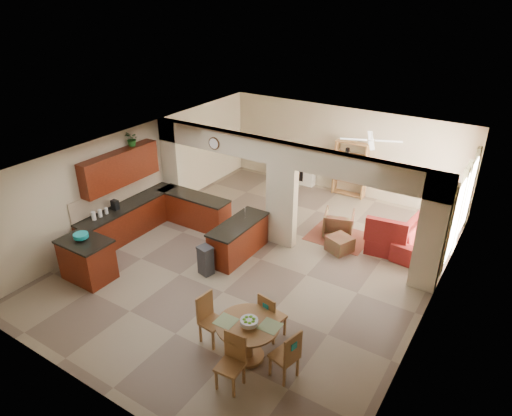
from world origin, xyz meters
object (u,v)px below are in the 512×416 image
Objects in this scene: sofa at (426,235)px; armchair at (339,224)px; dining_table at (248,335)px; kitchen_island at (87,259)px.

armchair reaches higher than sofa.
dining_table is 1.47× the size of armchair.
armchair is (-0.43, 5.12, -0.16)m from dining_table.
dining_table is 5.14m from armchair.
dining_table reaches higher than sofa.
armchair is at bearing 111.43° from sofa.
kitchen_island reaches higher than dining_table.
dining_table is at bearing 77.72° from armchair.
kitchen_island is 1.48× the size of armchair.
kitchen_island is 0.48× the size of sofa.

